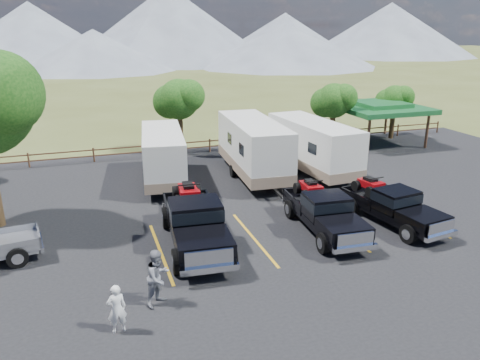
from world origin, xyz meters
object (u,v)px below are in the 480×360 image
object	(u,v)px
rig_center	(324,211)
trailer_right	(313,147)
person_a	(117,309)
person_b	(158,277)
rig_left	(195,220)
trailer_left	(163,156)
pavilion	(380,107)
trailer_center	(253,148)
rig_right	(392,205)

from	to	relation	value
rig_center	trailer_right	size ratio (longest dim) A/B	0.64
person_a	person_b	bearing A→B (deg)	-150.77
rig_left	trailer_left	world-z (taller)	trailer_left
rig_left	person_b	xyz separation A→B (m)	(-2.15, -3.90, -0.11)
person_a	person_b	world-z (taller)	person_b
pavilion	trailer_right	size ratio (longest dim) A/B	0.67
person_b	pavilion	bearing A→B (deg)	2.90
trailer_left	rig_center	bearing A→B (deg)	-51.02
trailer_center	rig_right	bearing A→B (deg)	-63.23
person_a	pavilion	bearing A→B (deg)	-148.66
trailer_center	person_a	bearing A→B (deg)	-121.25
rig_left	rig_right	distance (m)	9.07
rig_center	trailer_right	world-z (taller)	trailer_right
rig_left	person_a	xyz separation A→B (m)	(-3.55, -5.00, -0.29)
rig_left	person_b	bearing A→B (deg)	-114.00
rig_center	rig_right	xyz separation A→B (m)	(3.35, -0.25, -0.04)
rig_right	trailer_right	size ratio (longest dim) A/B	0.62
rig_right	pavilion	bearing A→B (deg)	49.86
pavilion	person_b	xyz separation A→B (m)	(-19.64, -16.62, -1.79)
trailer_left	rig_left	bearing A→B (deg)	-83.74
pavilion	trailer_center	xyz separation A→B (m)	(-12.05, -4.94, -0.97)
rig_right	trailer_left	distance (m)	12.81
rig_left	trailer_right	bearing A→B (deg)	43.35
trailer_left	person_a	distance (m)	14.02
trailer_left	pavilion	bearing A→B (deg)	21.26
rig_center	trailer_right	distance (m)	8.45
trailer_left	trailer_right	world-z (taller)	trailer_right
rig_left	person_b	world-z (taller)	rig_left
trailer_left	trailer_center	world-z (taller)	trailer_center
rig_right	trailer_left	world-z (taller)	trailer_left
trailer_left	trailer_center	distance (m)	5.30
trailer_right	person_b	bearing A→B (deg)	-139.41
rig_left	rig_center	distance (m)	5.71
rig_right	trailer_right	world-z (taller)	trailer_right
trailer_center	trailer_right	xyz separation A→B (m)	(3.63, -0.57, -0.09)
rig_center	person_b	bearing A→B (deg)	-152.45
trailer_center	person_b	distance (m)	13.95
rig_left	person_a	world-z (taller)	rig_left
pavilion	person_a	distance (m)	27.58
trailer_center	person_b	xyz separation A→B (m)	(-7.59, -11.68, -0.82)
trailer_right	person_b	xyz separation A→B (m)	(-11.21, -11.11, -0.73)
pavilion	trailer_left	xyz separation A→B (m)	(-17.30, -4.23, -1.18)
person_a	person_b	size ratio (longest dim) A/B	0.82
rig_left	trailer_right	xyz separation A→B (m)	(9.07, 7.21, 0.62)
rig_center	person_b	xyz separation A→B (m)	(-7.83, -3.40, 0.02)
rig_left	trailer_right	world-z (taller)	trailer_right
rig_right	trailer_center	world-z (taller)	trailer_center
pavilion	rig_left	size ratio (longest dim) A/B	0.91
pavilion	rig_right	bearing A→B (deg)	-122.11
rig_right	rig_center	bearing A→B (deg)	167.65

